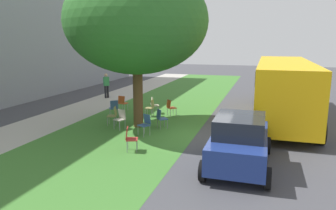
# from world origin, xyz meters

# --- Properties ---
(ground) EXTENTS (80.00, 80.00, 0.00)m
(ground) POSITION_xyz_m (0.00, 0.00, 0.00)
(ground) COLOR #424247
(grass_verge) EXTENTS (48.00, 6.00, 0.01)m
(grass_verge) POSITION_xyz_m (0.00, 3.20, 0.00)
(grass_verge) COLOR #3D752D
(grass_verge) RESTS_ON ground
(sidewalk_strip) EXTENTS (48.00, 2.80, 0.01)m
(sidewalk_strip) POSITION_xyz_m (0.00, 7.60, 0.00)
(sidewalk_strip) COLOR #ADA89E
(sidewalk_strip) RESTS_ON ground
(street_tree) EXTENTS (6.21, 6.21, 7.00)m
(street_tree) POSITION_xyz_m (0.93, 3.03, 4.70)
(street_tree) COLOR brown
(street_tree) RESTS_ON ground
(chair_0) EXTENTS (0.48, 0.47, 0.88)m
(chair_0) POSITION_xyz_m (3.67, 5.10, 0.52)
(chair_0) COLOR #C64C1E
(chair_0) RESTS_ON ground
(chair_1) EXTENTS (0.55, 0.56, 0.88)m
(chair_1) POSITION_xyz_m (3.66, 3.26, 0.52)
(chair_1) COLOR beige
(chair_1) RESTS_ON ground
(chair_2) EXTENTS (0.53, 0.54, 0.88)m
(chair_2) POSITION_xyz_m (-2.26, 2.04, 0.52)
(chair_2) COLOR #B7332D
(chair_2) RESTS_ON ground
(chair_3) EXTENTS (0.44, 0.44, 0.88)m
(chair_3) POSITION_xyz_m (2.95, 3.17, 0.52)
(chair_3) COLOR olive
(chair_3) RESTS_ON ground
(chair_4) EXTENTS (0.59, 0.59, 0.88)m
(chair_4) POSITION_xyz_m (0.90, 1.93, 0.52)
(chair_4) COLOR #335184
(chair_4) RESTS_ON ground
(chair_5) EXTENTS (0.59, 0.59, 0.88)m
(chair_5) POSITION_xyz_m (3.30, 2.19, 0.52)
(chair_5) COLOR #C64C1E
(chair_5) RESTS_ON ground
(chair_6) EXTENTS (0.58, 0.58, 0.88)m
(chair_6) POSITION_xyz_m (2.29, 4.95, 0.52)
(chair_6) COLOR #335184
(chair_6) RESTS_ON ground
(chair_7) EXTENTS (0.57, 0.56, 0.88)m
(chair_7) POSITION_xyz_m (-0.27, 2.23, 0.52)
(chair_7) COLOR #335184
(chair_7) RESTS_ON ground
(chair_8) EXTENTS (0.53, 0.53, 0.88)m
(chair_8) POSITION_xyz_m (0.31, 3.63, 0.52)
(chair_8) COLOR #ADA393
(chair_8) RESTS_ON ground
(chair_9) EXTENTS (0.51, 0.52, 0.88)m
(chair_9) POSITION_xyz_m (0.80, 4.24, 0.52)
(chair_9) COLOR olive
(chair_9) RESTS_ON ground
(parked_car) EXTENTS (3.70, 1.92, 1.65)m
(parked_car) POSITION_xyz_m (-2.56, -1.79, 0.84)
(parked_car) COLOR navy
(parked_car) RESTS_ON ground
(school_bus) EXTENTS (10.40, 2.80, 2.88)m
(school_bus) POSITION_xyz_m (4.58, -3.32, 1.76)
(school_bus) COLOR yellow
(school_bus) RESTS_ON ground
(pedestrian_0) EXTENTS (0.41, 0.37, 1.69)m
(pedestrian_0) POSITION_xyz_m (7.22, 7.97, 0.93)
(pedestrian_0) COLOR black
(pedestrian_0) RESTS_ON ground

